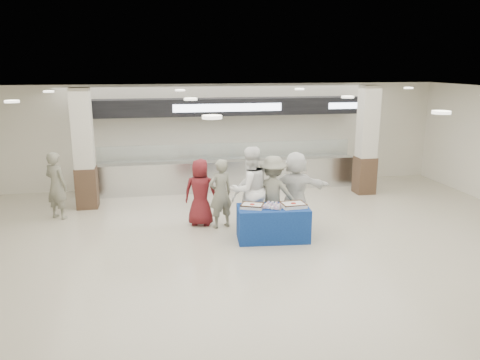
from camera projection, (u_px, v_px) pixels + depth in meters
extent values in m
plane|color=beige|center=(269.00, 257.00, 9.42)|extent=(14.00, 14.00, 0.00)
cube|color=silver|center=(227.00, 175.00, 14.46)|extent=(8.00, 0.80, 0.90)
cube|color=silver|center=(226.00, 160.00, 14.35)|extent=(8.00, 0.85, 0.04)
cube|color=white|center=(228.00, 151.00, 13.98)|extent=(7.60, 0.02, 0.50)
cube|color=black|center=(226.00, 107.00, 13.96)|extent=(8.40, 0.70, 0.50)
cube|color=white|center=(228.00, 108.00, 13.61)|extent=(3.20, 0.03, 0.22)
cube|color=white|center=(350.00, 106.00, 14.30)|extent=(1.40, 0.03, 0.18)
cube|color=#3C281B|center=(87.00, 188.00, 12.57)|extent=(0.55, 0.55, 1.10)
cube|color=beige|center=(82.00, 128.00, 12.19)|extent=(0.50, 0.50, 2.10)
cube|color=#3C281B|center=(364.00, 175.00, 14.01)|extent=(0.55, 0.55, 1.10)
cube|color=beige|center=(368.00, 122.00, 13.63)|extent=(0.50, 0.50, 2.10)
cube|color=navy|center=(273.00, 223.00, 10.28)|extent=(1.61, 0.92, 0.75)
cube|color=white|center=(252.00, 206.00, 10.14)|extent=(0.57, 0.52, 0.07)
cube|color=#442713|center=(252.00, 204.00, 10.13)|extent=(0.57, 0.52, 0.02)
cylinder|color=#A12017|center=(252.00, 204.00, 10.13)|extent=(0.14, 0.14, 0.01)
cube|color=white|center=(293.00, 205.00, 10.19)|extent=(0.54, 0.43, 0.08)
cube|color=#442713|center=(293.00, 203.00, 10.18)|extent=(0.54, 0.43, 0.02)
cylinder|color=#A12017|center=(293.00, 203.00, 10.18)|extent=(0.12, 0.12, 0.01)
cube|color=#A1A2A6|center=(272.00, 207.00, 10.18)|extent=(0.56, 0.52, 0.02)
imported|color=maroon|center=(201.00, 192.00, 11.14)|extent=(0.91, 0.72, 1.62)
imported|color=slate|center=(221.00, 194.00, 10.97)|extent=(0.70, 0.58, 1.65)
imported|color=white|center=(250.00, 190.00, 10.68)|extent=(1.14, 0.99, 1.99)
imported|color=white|center=(251.00, 198.00, 10.73)|extent=(0.98, 0.52, 1.59)
imported|color=slate|center=(273.00, 193.00, 10.80)|extent=(1.30, 1.06, 1.76)
imported|color=white|center=(295.00, 189.00, 11.08)|extent=(1.75, 0.85, 1.81)
imported|color=slate|center=(56.00, 185.00, 11.61)|extent=(0.74, 0.69, 1.71)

